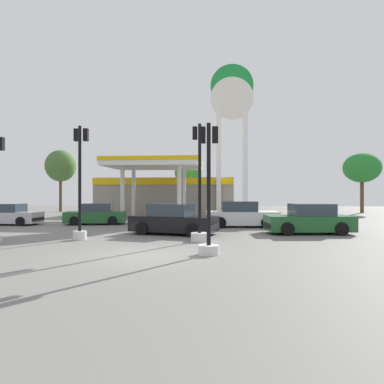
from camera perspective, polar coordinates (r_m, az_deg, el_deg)
ground_plane at (r=12.25m, az=-8.22°, el=-10.14°), size 90.00×90.00×0.00m
gas_station at (r=33.60m, az=-4.23°, el=-0.32°), size 12.76×12.47×4.78m
station_pole_sign at (r=30.96m, az=6.54°, el=11.53°), size 3.71×0.56×13.27m
car_0 at (r=19.18m, az=18.58°, el=-4.37°), size 4.51×2.31×1.56m
car_1 at (r=18.00m, az=-3.08°, el=-4.66°), size 4.66×2.85×1.56m
car_2 at (r=26.17m, az=-27.63°, el=-3.39°), size 3.92×1.80×1.40m
car_3 at (r=22.03m, az=8.08°, el=-3.78°), size 4.57×2.24×1.60m
car_4 at (r=24.46m, az=-15.42°, el=-3.61°), size 4.19×2.35×1.42m
traffic_signal_0 at (r=15.37m, az=1.20°, el=-3.14°), size 0.78×0.78×5.17m
traffic_signal_1 at (r=16.63m, az=-17.82°, el=-0.50°), size 0.65×0.66×5.17m
traffic_signal_3 at (r=12.05m, az=2.76°, el=-2.69°), size 0.72×0.72×4.53m
tree_0 at (r=41.98m, az=-20.69°, el=3.99°), size 3.37×3.37×6.93m
tree_1 at (r=40.85m, az=-0.82°, el=3.17°), size 2.92×2.92×5.88m
tree_2 at (r=40.93m, az=26.04°, el=3.54°), size 3.82×3.82×6.32m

